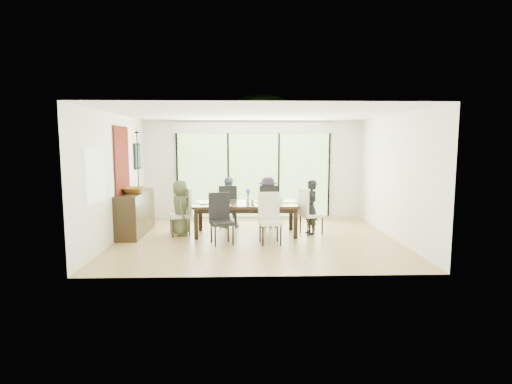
{
  "coord_description": "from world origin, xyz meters",
  "views": [
    {
      "loc": [
        -0.27,
        -8.54,
        2.07
      ],
      "look_at": [
        0.0,
        0.25,
        1.0
      ],
      "focal_mm": 28.0,
      "sensor_mm": 36.0,
      "label": 1
    }
  ],
  "objects_px": {
    "chair_left_end": "(180,212)",
    "chair_far_left": "(228,206)",
    "cup_a": "(215,200)",
    "person_right_end": "(311,207)",
    "chair_right_end": "(311,211)",
    "person_far_left": "(228,202)",
    "chair_far_right": "(268,206)",
    "chair_near_left": "(222,219)",
    "cup_c": "(281,200)",
    "chair_near_right": "(270,219)",
    "table_top": "(246,204)",
    "person_left_end": "(180,208)",
    "sideboard": "(136,213)",
    "laptop": "(208,203)",
    "cup_b": "(253,202)",
    "bowl": "(133,190)",
    "vase": "(248,200)",
    "person_far_right": "(268,202)"
  },
  "relations": [
    {
      "from": "chair_far_left",
      "to": "person_far_right",
      "type": "xyz_separation_m",
      "value": [
        1.0,
        -0.02,
        0.09
      ]
    },
    {
      "from": "bowl",
      "to": "sideboard",
      "type": "bearing_deg",
      "value": 90.0
    },
    {
      "from": "chair_near_right",
      "to": "cup_c",
      "type": "xyz_separation_m",
      "value": [
        0.3,
        0.97,
        0.24
      ]
    },
    {
      "from": "chair_right_end",
      "to": "person_far_left",
      "type": "xyz_separation_m",
      "value": [
        -1.95,
        0.83,
        0.09
      ]
    },
    {
      "from": "sideboard",
      "to": "cup_c",
      "type": "bearing_deg",
      "value": -0.91
    },
    {
      "from": "table_top",
      "to": "chair_far_left",
      "type": "xyz_separation_m",
      "value": [
        -0.45,
        0.85,
        -0.16
      ]
    },
    {
      "from": "chair_near_left",
      "to": "person_right_end",
      "type": "height_order",
      "value": "person_right_end"
    },
    {
      "from": "person_left_end",
      "to": "bowl",
      "type": "bearing_deg",
      "value": 79.3
    },
    {
      "from": "chair_left_end",
      "to": "chair_far_right",
      "type": "bearing_deg",
      "value": 95.97
    },
    {
      "from": "person_far_right",
      "to": "vase",
      "type": "xyz_separation_m",
      "value": [
        -0.5,
        -0.78,
        0.16
      ]
    },
    {
      "from": "laptop",
      "to": "table_top",
      "type": "bearing_deg",
      "value": -24.35
    },
    {
      "from": "chair_far_left",
      "to": "person_right_end",
      "type": "xyz_separation_m",
      "value": [
        1.93,
        -0.85,
        0.09
      ]
    },
    {
      "from": "chair_right_end",
      "to": "person_left_end",
      "type": "relative_size",
      "value": 0.85
    },
    {
      "from": "cup_b",
      "to": "chair_left_end",
      "type": "bearing_deg",
      "value": 176.53
    },
    {
      "from": "person_far_left",
      "to": "cup_c",
      "type": "distance_m",
      "value": 1.46
    },
    {
      "from": "chair_right_end",
      "to": "laptop",
      "type": "distance_m",
      "value": 2.36
    },
    {
      "from": "person_right_end",
      "to": "sideboard",
      "type": "bearing_deg",
      "value": -106.33
    },
    {
      "from": "person_left_end",
      "to": "cup_b",
      "type": "bearing_deg",
      "value": -101.32
    },
    {
      "from": "laptop",
      "to": "person_far_left",
      "type": "bearing_deg",
      "value": 35.67
    },
    {
      "from": "person_right_end",
      "to": "sideboard",
      "type": "height_order",
      "value": "person_right_end"
    },
    {
      "from": "chair_far_right",
      "to": "chair_right_end",
      "type": "bearing_deg",
      "value": 136.65
    },
    {
      "from": "chair_right_end",
      "to": "cup_a",
      "type": "distance_m",
      "value": 2.22
    },
    {
      "from": "person_right_end",
      "to": "person_far_left",
      "type": "bearing_deg",
      "value": -127.42
    },
    {
      "from": "chair_left_end",
      "to": "laptop",
      "type": "bearing_deg",
      "value": 64.7
    },
    {
      "from": "cup_a",
      "to": "vase",
      "type": "bearing_deg",
      "value": -7.59
    },
    {
      "from": "vase",
      "to": "laptop",
      "type": "xyz_separation_m",
      "value": [
        -0.9,
        -0.15,
        -0.05
      ]
    },
    {
      "from": "person_left_end",
      "to": "cup_c",
      "type": "height_order",
      "value": "person_left_end"
    },
    {
      "from": "cup_a",
      "to": "person_right_end",
      "type": "bearing_deg",
      "value": -3.94
    },
    {
      "from": "cup_b",
      "to": "bowl",
      "type": "bearing_deg",
      "value": 176.73
    },
    {
      "from": "table_top",
      "to": "person_left_end",
      "type": "distance_m",
      "value": 1.48
    },
    {
      "from": "chair_left_end",
      "to": "bowl",
      "type": "distance_m",
      "value": 1.15
    },
    {
      "from": "chair_right_end",
      "to": "chair_far_left",
      "type": "relative_size",
      "value": 1.0
    },
    {
      "from": "cup_c",
      "to": "cup_a",
      "type": "bearing_deg",
      "value": 178.09
    },
    {
      "from": "person_far_left",
      "to": "cup_a",
      "type": "relative_size",
      "value": 10.4
    },
    {
      "from": "chair_near_left",
      "to": "chair_far_right",
      "type": "bearing_deg",
      "value": 41.6
    },
    {
      "from": "cup_b",
      "to": "bowl",
      "type": "xyz_separation_m",
      "value": [
        -2.68,
        0.15,
        0.26
      ]
    },
    {
      "from": "cup_c",
      "to": "chair_near_right",
      "type": "bearing_deg",
      "value": -107.19
    },
    {
      "from": "chair_right_end",
      "to": "chair_near_right",
      "type": "height_order",
      "value": "same"
    },
    {
      "from": "chair_far_right",
      "to": "person_far_left",
      "type": "distance_m",
      "value": 1.0
    },
    {
      "from": "table_top",
      "to": "chair_far_right",
      "type": "bearing_deg",
      "value": 57.09
    },
    {
      "from": "chair_left_end",
      "to": "vase",
      "type": "relative_size",
      "value": 9.17
    },
    {
      "from": "chair_left_end",
      "to": "chair_right_end",
      "type": "distance_m",
      "value": 3.0
    },
    {
      "from": "table_top",
      "to": "laptop",
      "type": "relative_size",
      "value": 7.27
    },
    {
      "from": "chair_far_left",
      "to": "chair_near_right",
      "type": "distance_m",
      "value": 1.96
    },
    {
      "from": "chair_far_right",
      "to": "vase",
      "type": "distance_m",
      "value": 0.98
    },
    {
      "from": "chair_far_left",
      "to": "chair_far_right",
      "type": "height_order",
      "value": "same"
    },
    {
      "from": "chair_left_end",
      "to": "chair_far_left",
      "type": "xyz_separation_m",
      "value": [
        1.05,
        0.85,
        0.0
      ]
    },
    {
      "from": "person_right_end",
      "to": "laptop",
      "type": "distance_m",
      "value": 2.33
    },
    {
      "from": "sideboard",
      "to": "chair_far_right",
      "type": "bearing_deg",
      "value": 12.73
    },
    {
      "from": "person_far_right",
      "to": "cup_a",
      "type": "bearing_deg",
      "value": 33.2
    }
  ]
}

